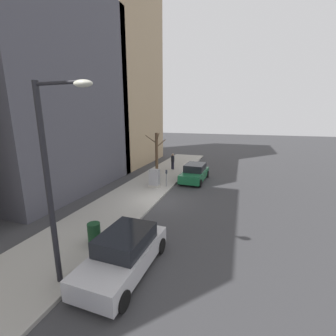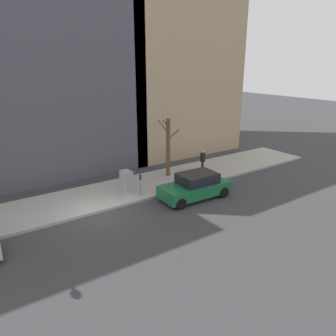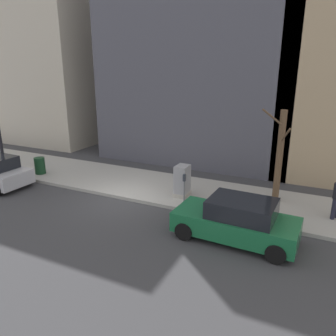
{
  "view_description": "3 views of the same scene",
  "coord_description": "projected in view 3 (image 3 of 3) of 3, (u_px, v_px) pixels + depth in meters",
  "views": [
    {
      "loc": [
        -5.07,
        13.49,
        5.69
      ],
      "look_at": [
        1.06,
        -5.13,
        1.11
      ],
      "focal_mm": 24.0,
      "sensor_mm": 36.0,
      "label": 1
    },
    {
      "loc": [
        -15.15,
        5.93,
        7.77
      ],
      "look_at": [
        1.11,
        -5.3,
        1.27
      ],
      "focal_mm": 35.0,
      "sensor_mm": 36.0,
      "label": 2
    },
    {
      "loc": [
        -11.53,
        -7.86,
        5.82
      ],
      "look_at": [
        0.24,
        -2.22,
        1.74
      ],
      "focal_mm": 35.0,
      "sensor_mm": 36.0,
      "label": 3
    }
  ],
  "objects": [
    {
      "name": "ground_plane",
      "position": [
        122.0,
        200.0,
        14.9
      ],
      "size": [
        120.0,
        120.0,
        0.0
      ],
      "primitive_type": "plane",
      "color": "#38383A"
    },
    {
      "name": "sidewalk",
      "position": [
        144.0,
        184.0,
        16.6
      ],
      "size": [
        4.0,
        36.0,
        0.15
      ],
      "primitive_type": "cube",
      "color": "#9E9B93",
      "rests_on": "ground"
    },
    {
      "name": "parked_car_green",
      "position": [
        237.0,
        220.0,
        11.27
      ],
      "size": [
        2.06,
        4.26,
        1.52
      ],
      "rotation": [
        0.0,
        0.0,
        -0.04
      ],
      "color": "#196038",
      "rests_on": "ground"
    },
    {
      "name": "parking_meter",
      "position": [
        184.0,
        186.0,
        13.81
      ],
      "size": [
        0.14,
        0.1,
        1.35
      ],
      "color": "slate",
      "rests_on": "sidewalk"
    },
    {
      "name": "utility_box",
      "position": [
        182.0,
        181.0,
        14.77
      ],
      "size": [
        0.83,
        0.61,
        1.43
      ],
      "color": "#A8A399",
      "rests_on": "sidewalk"
    },
    {
      "name": "bare_tree",
      "position": [
        279.0,
        155.0,
        13.86
      ],
      "size": [
        1.92,
        1.2,
        4.05
      ],
      "color": "brown",
      "rests_on": "sidewalk"
    },
    {
      "name": "trash_bin",
      "position": [
        40.0,
        166.0,
        17.93
      ],
      "size": [
        0.56,
        0.56,
        0.9
      ],
      "primitive_type": "cylinder",
      "color": "#14381E",
      "rests_on": "sidewalk"
    },
    {
      "name": "office_block_center",
      "position": [
        217.0,
        40.0,
        22.27
      ],
      "size": [
        11.85,
        11.85,
        15.04
      ],
      "primitive_type": "cube",
      "color": "#4C4C56",
      "rests_on": "ground"
    },
    {
      "name": "office_tower_right",
      "position": [
        57.0,
        42.0,
        27.3
      ],
      "size": [
        10.56,
        10.56,
        15.42
      ],
      "primitive_type": "cube",
      "color": "#BCB29E",
      "rests_on": "ground"
    }
  ]
}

